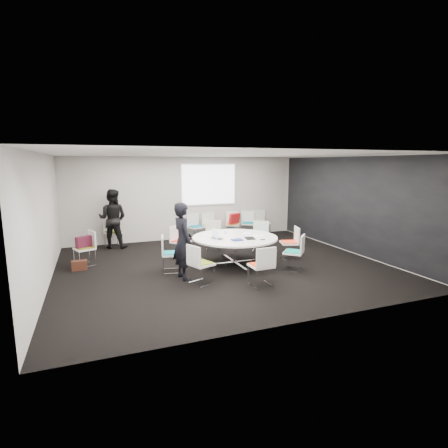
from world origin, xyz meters
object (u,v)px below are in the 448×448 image
object	(u,v)px
chair_ring_d	(181,248)
conference_table	(235,244)
maroon_bag	(84,242)
chair_person_back	(113,238)
brown_bag	(79,265)
chair_ring_c	(213,241)
chair_ring_g	(261,274)
chair_back_a	(196,232)
chair_ring_h	(294,259)
cup	(226,232)
person_main	(183,241)
person_back	(113,219)
chair_back_e	(262,227)
laptop	(218,238)
chair_ring_b	(260,242)
chair_ring_f	(201,272)
chair_back_d	(248,228)
chair_back_c	(232,229)
chair_ring_a	(289,249)
chair_ring_e	(171,261)
chair_back_b	(210,231)
chair_spare_left	(86,255)

from	to	relation	value
chair_ring_d	conference_table	bearing A→B (deg)	98.35
chair_ring_d	maroon_bag	size ratio (longest dim) A/B	2.20
chair_person_back	brown_bag	distance (m)	2.47
maroon_bag	chair_ring_c	bearing A→B (deg)	5.29
chair_ring_g	chair_back_a	bearing A→B (deg)	88.35
chair_ring_c	chair_ring_h	world-z (taller)	same
conference_table	cup	distance (m)	0.50
person_main	person_back	bearing A→B (deg)	10.86
person_back	person_main	bearing A→B (deg)	132.27
chair_back_e	person_main	size ratio (longest dim) A/B	0.51
chair_ring_h	laptop	distance (m)	1.93
chair_ring_b	chair_ring_f	size ratio (longest dim) A/B	1.00
chair_ring_d	chair_back_d	distance (m)	3.59
chair_back_c	chair_ring_a	bearing A→B (deg)	118.63
chair_ring_c	chair_back_a	bearing A→B (deg)	-66.08
person_main	chair_ring_h	bearing A→B (deg)	-105.74
chair_ring_d	maroon_bag	bearing A→B (deg)	-38.83
chair_ring_c	laptop	bearing A→B (deg)	96.57
chair_back_c	person_back	xyz separation A→B (m)	(-4.03, -0.18, 0.63)
chair_ring_e	maroon_bag	size ratio (longest dim) A/B	2.20
cup	chair_ring_b	bearing A→B (deg)	23.63
chair_back_e	chair_back_b	bearing A→B (deg)	-5.08
conference_table	maroon_bag	world-z (taller)	maroon_bag
person_main	cup	size ratio (longest dim) A/B	19.35
chair_ring_g	chair_spare_left	distance (m)	4.60
chair_ring_b	chair_person_back	size ratio (longest dim) A/B	1.00
conference_table	chair_back_b	world-z (taller)	chair_back_b
chair_ring_c	chair_back_b	size ratio (longest dim) A/B	1.00
chair_ring_f	brown_bag	world-z (taller)	chair_ring_f
chair_back_e	person_main	bearing A→B (deg)	38.67
chair_spare_left	brown_bag	xyz separation A→B (m)	(-0.14, -0.38, -0.16)
chair_ring_e	chair_spare_left	size ratio (longest dim) A/B	1.00
chair_ring_e	brown_bag	size ratio (longest dim) A/B	2.44
chair_ring_f	chair_back_b	world-z (taller)	same
chair_back_d	chair_ring_a	bearing A→B (deg)	109.38
chair_back_b	brown_bag	world-z (taller)	chair_back_b
maroon_bag	chair_ring_d	bearing A→B (deg)	-2.46
chair_ring_c	cup	distance (m)	1.27
conference_table	chair_back_a	distance (m)	3.17
person_main	laptop	distance (m)	1.21
chair_ring_g	chair_person_back	size ratio (longest dim) A/B	1.00
chair_ring_d	brown_bag	bearing A→B (deg)	-30.50
chair_back_e	cup	size ratio (longest dim) A/B	9.78
chair_ring_d	chair_ring_f	xyz separation A→B (m)	(-0.11, -2.27, 0.00)
chair_back_a	chair_back_e	distance (m)	2.52
chair_ring_c	chair_person_back	size ratio (longest dim) A/B	1.00
conference_table	chair_ring_h	size ratio (longest dim) A/B	2.47
chair_ring_b	chair_ring_d	xyz separation A→B (m)	(-2.37, 0.15, 0.00)
chair_back_b	chair_ring_c	bearing A→B (deg)	70.86
chair_ring_h	conference_table	bearing A→B (deg)	93.44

